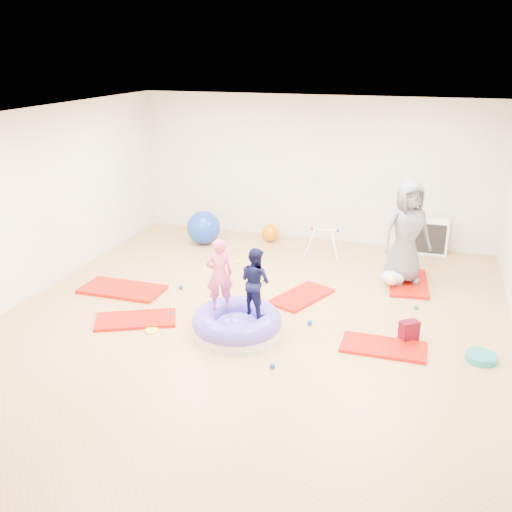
% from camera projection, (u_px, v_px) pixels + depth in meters
% --- Properties ---
extents(room, '(7.01, 8.01, 2.81)m').
position_uv_depth(room, '(249.00, 228.00, 7.46)').
color(room, '#BD794D').
rests_on(room, ground).
extents(gym_mat_front_left, '(1.23, 0.97, 0.05)m').
position_uv_depth(gym_mat_front_left, '(136.00, 320.00, 8.00)').
color(gym_mat_front_left, '#C30104').
rests_on(gym_mat_front_left, ground).
extents(gym_mat_mid_left, '(1.30, 0.65, 0.05)m').
position_uv_depth(gym_mat_mid_left, '(122.00, 289.00, 9.00)').
color(gym_mat_mid_left, '#C30104').
rests_on(gym_mat_mid_left, ground).
extents(gym_mat_center_back, '(0.91, 1.19, 0.04)m').
position_uv_depth(gym_mat_center_back, '(301.00, 296.00, 8.75)').
color(gym_mat_center_back, '#C30104').
rests_on(gym_mat_center_back, ground).
extents(gym_mat_right, '(1.07, 0.54, 0.04)m').
position_uv_depth(gym_mat_right, '(383.00, 347.00, 7.27)').
color(gym_mat_right, '#C30104').
rests_on(gym_mat_right, ground).
extents(gym_mat_rear_right, '(0.71, 1.25, 0.05)m').
position_uv_depth(gym_mat_rear_right, '(408.00, 283.00, 9.26)').
color(gym_mat_rear_right, '#C30104').
rests_on(gym_mat_rear_right, ground).
extents(inflatable_cushion, '(1.20, 1.20, 0.38)m').
position_uv_depth(inflatable_cushion, '(237.00, 324.00, 7.61)').
color(inflatable_cushion, silver).
rests_on(inflatable_cushion, ground).
extents(child_pink, '(0.43, 0.38, 0.99)m').
position_uv_depth(child_pink, '(219.00, 271.00, 7.51)').
color(child_pink, '#DC4674').
rests_on(child_pink, inflatable_cushion).
extents(child_navy, '(0.55, 0.51, 0.91)m').
position_uv_depth(child_navy, '(255.00, 278.00, 7.40)').
color(child_navy, black).
rests_on(child_navy, inflatable_cushion).
extents(adult_caregiver, '(0.96, 0.86, 1.65)m').
position_uv_depth(adult_caregiver, '(407.00, 232.00, 9.00)').
color(adult_caregiver, '#585863').
rests_on(adult_caregiver, gym_mat_rear_right).
extents(infant, '(0.39, 0.39, 0.23)m').
position_uv_depth(infant, '(392.00, 278.00, 9.08)').
color(infant, '#A8D2F4').
rests_on(infant, gym_mat_rear_right).
extents(ball_pit_balls, '(4.45, 3.29, 0.07)m').
position_uv_depth(ball_pit_balls, '(239.00, 307.00, 8.37)').
color(ball_pit_balls, yellow).
rests_on(ball_pit_balls, ground).
extents(exercise_ball_blue, '(0.65, 0.65, 0.65)m').
position_uv_depth(exercise_ball_blue, '(204.00, 228.00, 11.07)').
color(exercise_ball_blue, '#1236A7').
rests_on(exercise_ball_blue, ground).
extents(exercise_ball_orange, '(0.35, 0.35, 0.35)m').
position_uv_depth(exercise_ball_orange, '(271.00, 233.00, 11.25)').
color(exercise_ball_orange, '#D57000').
rests_on(exercise_ball_orange, ground).
extents(infant_play_gym, '(0.65, 0.61, 0.50)m').
position_uv_depth(infant_play_gym, '(324.00, 238.00, 10.48)').
color(infant_play_gym, white).
rests_on(infant_play_gym, ground).
extents(cube_shelf, '(0.65, 0.32, 0.65)m').
position_uv_depth(cube_shelf, '(430.00, 236.00, 10.57)').
color(cube_shelf, white).
rests_on(cube_shelf, ground).
extents(balance_disc, '(0.38, 0.38, 0.09)m').
position_uv_depth(balance_disc, '(481.00, 357.00, 6.99)').
color(balance_disc, '#187D80').
rests_on(balance_disc, ground).
extents(backpack, '(0.28, 0.27, 0.28)m').
position_uv_depth(backpack, '(409.00, 331.00, 7.43)').
color(backpack, maroon).
rests_on(backpack, ground).
extents(yellow_toy, '(0.19, 0.19, 0.03)m').
position_uv_depth(yellow_toy, '(151.00, 331.00, 7.70)').
color(yellow_toy, yellow).
rests_on(yellow_toy, ground).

